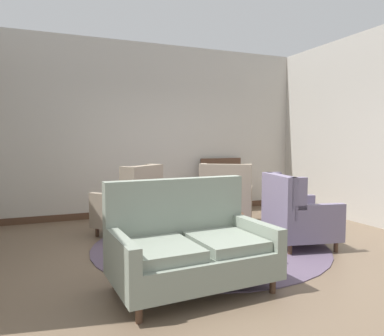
% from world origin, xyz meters
% --- Properties ---
extents(ground, '(8.59, 8.59, 0.00)m').
position_xyz_m(ground, '(0.00, 0.00, 0.00)').
color(ground, brown).
extents(wall_back, '(6.29, 0.08, 3.31)m').
position_xyz_m(wall_back, '(0.00, 2.75, 1.65)').
color(wall_back, '#BCB7AD').
rests_on(wall_back, ground).
extents(wall_right, '(0.08, 3.84, 3.31)m').
position_xyz_m(wall_right, '(3.07, 0.82, 1.65)').
color(wall_right, '#BCB7AD').
rests_on(wall_right, ground).
extents(baseboard_back, '(6.13, 0.03, 0.12)m').
position_xyz_m(baseboard_back, '(0.00, 2.69, 0.06)').
color(baseboard_back, '#4C3323').
rests_on(baseboard_back, ground).
extents(area_rug, '(3.20, 3.20, 0.01)m').
position_xyz_m(area_rug, '(0.00, 0.30, 0.01)').
color(area_rug, '#5B4C60').
rests_on(area_rug, ground).
extents(coffee_table, '(0.81, 0.81, 0.46)m').
position_xyz_m(coffee_table, '(0.04, 0.24, 0.37)').
color(coffee_table, '#4C3323').
rests_on(coffee_table, ground).
extents(porcelain_vase, '(0.19, 0.19, 0.38)m').
position_xyz_m(porcelain_vase, '(0.06, 0.22, 0.62)').
color(porcelain_vase, beige).
rests_on(porcelain_vase, coffee_table).
extents(settee, '(1.57, 1.00, 1.05)m').
position_xyz_m(settee, '(-0.80, -0.94, 0.41)').
color(settee, gray).
rests_on(settee, ground).
extents(armchair_foreground_right, '(1.18, 1.18, 1.06)m').
position_xyz_m(armchair_foreground_right, '(0.78, 1.29, 0.44)').
color(armchair_foreground_right, gray).
rests_on(armchair_foreground_right, ground).
extents(armchair_back_corner, '(1.11, 1.13, 1.08)m').
position_xyz_m(armchair_back_corner, '(-0.86, 1.24, 0.45)').
color(armchair_back_corner, gray).
rests_on(armchair_back_corner, ground).
extents(armchair_near_sideboard, '(0.95, 1.00, 0.99)m').
position_xyz_m(armchair_near_sideboard, '(1.08, -0.17, 0.42)').
color(armchair_near_sideboard, slate).
rests_on(armchair_near_sideboard, ground).
extents(side_table, '(0.55, 0.55, 0.66)m').
position_xyz_m(side_table, '(1.62, 0.79, 0.40)').
color(side_table, '#4C3323').
rests_on(side_table, ground).
extents(sideboard, '(0.92, 0.35, 1.08)m').
position_xyz_m(sideboard, '(1.34, 2.45, 0.48)').
color(sideboard, '#4C3323').
rests_on(sideboard, ground).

